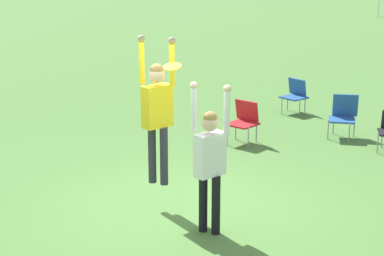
# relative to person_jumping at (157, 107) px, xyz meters

# --- Properties ---
(ground_plane) EXTENTS (120.00, 120.00, 0.00)m
(ground_plane) POSITION_rel_person_jumping_xyz_m (0.29, 0.15, -1.57)
(ground_plane) COLOR #4C7A38
(person_jumping) EXTENTS (0.60, 0.49, 2.21)m
(person_jumping) POSITION_rel_person_jumping_xyz_m (0.00, 0.00, 0.00)
(person_jumping) COLOR #2D2D38
(person_jumping) RESTS_ON ground_plane
(person_defending) EXTENTS (0.58, 0.47, 2.10)m
(person_defending) POSITION_rel_person_jumping_xyz_m (1.06, -0.47, -0.46)
(person_defending) COLOR black
(person_defending) RESTS_ON ground_plane
(frisbee) EXTENTS (0.26, 0.25, 0.09)m
(frisbee) POSITION_rel_person_jumping_xyz_m (0.38, -0.25, 0.66)
(frisbee) COLOR yellow
(camping_chair_2) EXTENTS (0.64, 0.69, 0.89)m
(camping_chair_2) POSITION_rel_person_jumping_xyz_m (1.57, 5.06, -1.07)
(camping_chair_2) COLOR gray
(camping_chair_2) RESTS_ON ground_plane
(camping_chair_3) EXTENTS (0.65, 0.70, 0.85)m
(camping_chair_3) POSITION_rel_person_jumping_xyz_m (-0.12, 3.76, -1.08)
(camping_chair_3) COLOR gray
(camping_chair_3) RESTS_ON ground_plane
(camping_chair_4) EXTENTS (0.69, 0.74, 0.80)m
(camping_chair_4) POSITION_rel_person_jumping_xyz_m (0.04, 6.65, -1.10)
(camping_chair_4) COLOR gray
(camping_chair_4) RESTS_ON ground_plane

